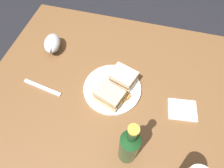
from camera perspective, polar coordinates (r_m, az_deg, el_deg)
ground_plane at (r=1.56m, az=-0.04°, el=-15.66°), size 6.00×6.00×0.00m
dining_table at (r=1.19m, az=-0.05°, el=-10.40°), size 1.07×0.86×0.78m
plate at (r=0.82m, az=0.07°, el=-1.37°), size 0.24×0.24×0.01m
sandwich_half_left at (r=0.76m, az=-0.81°, el=-3.36°), size 0.13×0.11×0.06m
sandwich_half_right at (r=0.81m, az=3.27°, el=1.88°), size 0.12×0.11×0.06m
potato_wedge_front at (r=0.79m, az=0.54°, el=-3.37°), size 0.05×0.04×0.02m
potato_wedge_middle at (r=0.77m, az=1.97°, el=-5.36°), size 0.05×0.05×0.02m
potato_wedge_back at (r=0.79m, az=3.68°, el=-3.17°), size 0.05×0.04×0.01m
potato_wedge_left_edge at (r=0.80m, az=2.61°, el=-1.84°), size 0.04×0.04×0.02m
gravy_boat at (r=0.97m, az=-17.06°, el=11.25°), size 0.10×0.14×0.07m
cider_bottle at (r=0.63m, az=4.96°, el=-17.72°), size 0.06×0.06×0.27m
napkin at (r=0.83m, az=19.84°, el=-7.12°), size 0.12×0.10×0.01m
fork at (r=0.88m, az=-19.67°, el=-0.98°), size 0.18×0.04×0.01m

